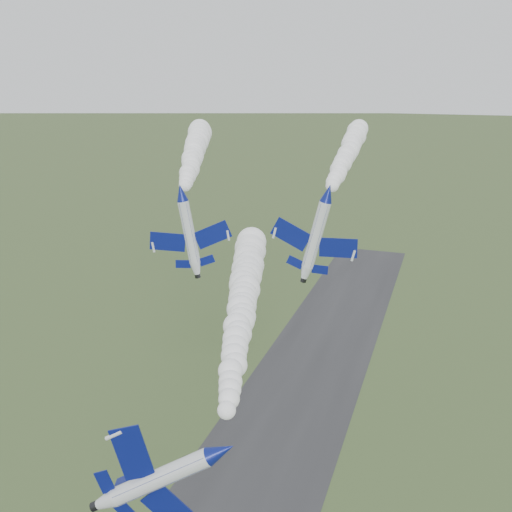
# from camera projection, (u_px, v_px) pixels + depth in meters

# --- Properties ---
(runway) EXTENTS (24.00, 260.00, 0.04)m
(runway) POSITION_uv_depth(u_px,v_px,m) (266.00, 457.00, 99.04)
(runway) COLOR #2B2B2D
(runway) RESTS_ON ground
(jet_lead) EXTENTS (6.78, 14.17, 10.59)m
(jet_lead) POSITION_uv_depth(u_px,v_px,m) (221.00, 452.00, 48.51)
(jet_lead) COLOR silver
(smoke_trail_jet_lead) EXTENTS (21.90, 54.11, 5.29)m
(smoke_trail_jet_lead) POSITION_uv_depth(u_px,v_px,m) (242.00, 301.00, 78.02)
(smoke_trail_jet_lead) COLOR white
(jet_pair_left) EXTENTS (11.19, 13.05, 3.58)m
(jet_pair_left) POSITION_uv_depth(u_px,v_px,m) (181.00, 193.00, 76.42)
(jet_pair_left) COLOR silver
(smoke_trail_jet_pair_left) EXTENTS (23.93, 53.40, 4.96)m
(smoke_trail_jet_pair_left) POSITION_uv_depth(u_px,v_px,m) (194.00, 151.00, 105.55)
(smoke_trail_jet_pair_left) COLOR white
(jet_pair_right) EXTENTS (11.09, 13.51, 3.97)m
(jet_pair_right) POSITION_uv_depth(u_px,v_px,m) (328.00, 193.00, 70.83)
(jet_pair_right) COLOR silver
(smoke_trail_jet_pair_right) EXTENTS (13.22, 68.81, 4.49)m
(smoke_trail_jet_pair_right) POSITION_uv_depth(u_px,v_px,m) (349.00, 150.00, 106.08)
(smoke_trail_jet_pair_right) COLOR white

